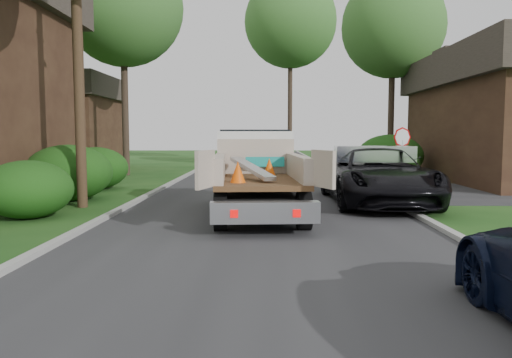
{
  "coord_description": "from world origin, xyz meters",
  "views": [
    {
      "loc": [
        0.05,
        -9.9,
        2.2
      ],
      "look_at": [
        -0.16,
        1.28,
        1.2
      ],
      "focal_mm": 35.0,
      "sensor_mm": 36.0,
      "label": 1
    }
  ],
  "objects_px": {
    "stop_sign": "(402,146)",
    "tree_right_far": "(393,27)",
    "tree_left_far": "(123,6)",
    "black_pickup": "(377,176)",
    "utility_pole": "(78,33)",
    "tree_center_far": "(291,22)",
    "flatbed_truck": "(256,167)",
    "house_left_far": "(54,121)"
  },
  "relations": [
    {
      "from": "stop_sign",
      "to": "tree_right_far",
      "type": "height_order",
      "value": "tree_right_far"
    },
    {
      "from": "tree_left_far",
      "to": "black_pickup",
      "type": "bearing_deg",
      "value": -44.95
    },
    {
      "from": "utility_pole",
      "to": "tree_left_far",
      "type": "height_order",
      "value": "tree_left_far"
    },
    {
      "from": "tree_center_far",
      "to": "tree_right_far",
      "type": "bearing_deg",
      "value": -61.19
    },
    {
      "from": "stop_sign",
      "to": "tree_right_far",
      "type": "relative_size",
      "value": 0.22
    },
    {
      "from": "black_pickup",
      "to": "flatbed_truck",
      "type": "bearing_deg",
      "value": -158.64
    },
    {
      "from": "tree_left_far",
      "to": "flatbed_truck",
      "type": "xyz_separation_m",
      "value": [
        7.28,
        -12.6,
        -7.7
      ]
    },
    {
      "from": "utility_pole",
      "to": "tree_right_far",
      "type": "relative_size",
      "value": 0.87
    },
    {
      "from": "stop_sign",
      "to": "tree_left_far",
      "type": "relative_size",
      "value": 0.2
    },
    {
      "from": "utility_pole",
      "to": "house_left_far",
      "type": "xyz_separation_m",
      "value": [
        -8.02,
        17.02,
        -2.12
      ]
    },
    {
      "from": "flatbed_truck",
      "to": "black_pickup",
      "type": "relative_size",
      "value": 0.98
    },
    {
      "from": "stop_sign",
      "to": "tree_right_far",
      "type": "xyz_separation_m",
      "value": [
        2.3,
        11.0,
        6.7
      ]
    },
    {
      "from": "stop_sign",
      "to": "flatbed_truck",
      "type": "bearing_deg",
      "value": -139.72
    },
    {
      "from": "flatbed_truck",
      "to": "tree_right_far",
      "type": "bearing_deg",
      "value": 59.72
    },
    {
      "from": "black_pickup",
      "to": "tree_left_far",
      "type": "bearing_deg",
      "value": 134.77
    },
    {
      "from": "tree_right_far",
      "to": "tree_center_far",
      "type": "bearing_deg",
      "value": 118.81
    },
    {
      "from": "flatbed_truck",
      "to": "utility_pole",
      "type": "bearing_deg",
      "value": 169.8
    },
    {
      "from": "tree_right_far",
      "to": "flatbed_truck",
      "type": "bearing_deg",
      "value": -116.34
    },
    {
      "from": "house_left_far",
      "to": "tree_center_far",
      "type": "relative_size",
      "value": 0.52
    },
    {
      "from": "tree_right_far",
      "to": "utility_pole",
      "type": "bearing_deg",
      "value": -130.84
    },
    {
      "from": "house_left_far",
      "to": "tree_center_far",
      "type": "xyz_separation_m",
      "value": [
        15.5,
        8.0,
        7.93
      ]
    },
    {
      "from": "house_left_far",
      "to": "tree_center_far",
      "type": "distance_m",
      "value": 19.16
    },
    {
      "from": "house_left_far",
      "to": "tree_left_far",
      "type": "bearing_deg",
      "value": -39.81
    },
    {
      "from": "stop_sign",
      "to": "utility_pole",
      "type": "bearing_deg",
      "value": -159.38
    },
    {
      "from": "utility_pole",
      "to": "black_pickup",
      "type": "xyz_separation_m",
      "value": [
        9.08,
        0.94,
        -4.28
      ]
    },
    {
      "from": "tree_right_far",
      "to": "stop_sign",
      "type": "bearing_deg",
      "value": -101.81
    },
    {
      "from": "stop_sign",
      "to": "black_pickup",
      "type": "xyz_separation_m",
      "value": [
        -1.6,
        -3.08,
        -0.88
      ]
    },
    {
      "from": "tree_center_far",
      "to": "flatbed_truck",
      "type": "height_order",
      "value": "tree_center_far"
    },
    {
      "from": "tree_left_far",
      "to": "flatbed_truck",
      "type": "relative_size",
      "value": 1.92
    },
    {
      "from": "tree_left_far",
      "to": "tree_right_far",
      "type": "relative_size",
      "value": 1.06
    },
    {
      "from": "tree_right_far",
      "to": "tree_center_far",
      "type": "xyz_separation_m",
      "value": [
        -5.5,
        10.0,
        2.5
      ]
    },
    {
      "from": "house_left_far",
      "to": "flatbed_truck",
      "type": "distance_m",
      "value": 22.11
    },
    {
      "from": "utility_pole",
      "to": "tree_left_far",
      "type": "bearing_deg",
      "value": 99.54
    },
    {
      "from": "utility_pole",
      "to": "house_left_far",
      "type": "distance_m",
      "value": 18.93
    },
    {
      "from": "utility_pole",
      "to": "tree_left_far",
      "type": "relative_size",
      "value": 0.82
    },
    {
      "from": "stop_sign",
      "to": "tree_left_far",
      "type": "bearing_deg",
      "value": 147.79
    },
    {
      "from": "tree_right_far",
      "to": "flatbed_truck",
      "type": "xyz_separation_m",
      "value": [
        -7.72,
        -15.6,
        -7.2
      ]
    },
    {
      "from": "house_left_far",
      "to": "tree_left_far",
      "type": "relative_size",
      "value": 0.62
    },
    {
      "from": "utility_pole",
      "to": "flatbed_truck",
      "type": "relative_size",
      "value": 1.58
    },
    {
      "from": "stop_sign",
      "to": "tree_right_far",
      "type": "distance_m",
      "value": 13.08
    },
    {
      "from": "house_left_far",
      "to": "tree_left_far",
      "type": "xyz_separation_m",
      "value": [
        6.0,
        -5.0,
        5.93
      ]
    },
    {
      "from": "tree_right_far",
      "to": "tree_center_far",
      "type": "height_order",
      "value": "tree_center_far"
    }
  ]
}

